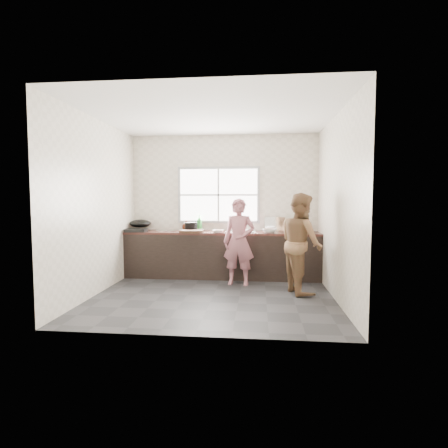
# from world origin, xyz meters

# --- Properties ---
(floor) EXTENTS (3.60, 3.20, 0.01)m
(floor) POSITION_xyz_m (0.00, 0.00, -0.01)
(floor) COLOR #29292C
(floor) RESTS_ON ground
(ceiling) EXTENTS (3.60, 3.20, 0.01)m
(ceiling) POSITION_xyz_m (0.00, 0.00, 2.71)
(ceiling) COLOR silver
(ceiling) RESTS_ON wall_back
(wall_back) EXTENTS (3.60, 0.01, 2.70)m
(wall_back) POSITION_xyz_m (0.00, 1.60, 1.35)
(wall_back) COLOR beige
(wall_back) RESTS_ON ground
(wall_left) EXTENTS (0.01, 3.20, 2.70)m
(wall_left) POSITION_xyz_m (-1.80, 0.00, 1.35)
(wall_left) COLOR beige
(wall_left) RESTS_ON ground
(wall_right) EXTENTS (0.01, 3.20, 2.70)m
(wall_right) POSITION_xyz_m (1.80, 0.00, 1.35)
(wall_right) COLOR silver
(wall_right) RESTS_ON ground
(wall_front) EXTENTS (3.60, 0.01, 2.70)m
(wall_front) POSITION_xyz_m (0.00, -1.60, 1.35)
(wall_front) COLOR beige
(wall_front) RESTS_ON ground
(cabinet) EXTENTS (3.60, 0.62, 0.82)m
(cabinet) POSITION_xyz_m (0.00, 1.29, 0.41)
(cabinet) COLOR black
(cabinet) RESTS_ON floor
(countertop) EXTENTS (3.60, 0.64, 0.04)m
(countertop) POSITION_xyz_m (0.00, 1.29, 0.84)
(countertop) COLOR #3C1E18
(countertop) RESTS_ON cabinet
(sink) EXTENTS (0.55, 0.45, 0.02)m
(sink) POSITION_xyz_m (0.35, 1.29, 0.86)
(sink) COLOR silver
(sink) RESTS_ON countertop
(faucet) EXTENTS (0.02, 0.02, 0.30)m
(faucet) POSITION_xyz_m (0.35, 1.49, 1.01)
(faucet) COLOR silver
(faucet) RESTS_ON countertop
(window_frame) EXTENTS (1.60, 0.05, 1.10)m
(window_frame) POSITION_xyz_m (-0.10, 1.59, 1.55)
(window_frame) COLOR #9EA0A5
(window_frame) RESTS_ON wall_back
(window_glazing) EXTENTS (1.50, 0.01, 1.00)m
(window_glazing) POSITION_xyz_m (-0.10, 1.57, 1.55)
(window_glazing) COLOR white
(window_glazing) RESTS_ON window_frame
(woman) EXTENTS (0.54, 0.39, 1.39)m
(woman) POSITION_xyz_m (0.35, 0.74, 0.69)
(woman) COLOR #AA6671
(woman) RESTS_ON floor
(person_side) EXTENTS (0.79, 0.90, 1.57)m
(person_side) POSITION_xyz_m (1.35, 0.33, 0.78)
(person_side) COLOR brown
(person_side) RESTS_ON floor
(cutting_board) EXTENTS (0.55, 0.55, 0.05)m
(cutting_board) POSITION_xyz_m (-0.54, 1.08, 0.88)
(cutting_board) COLOR #331F13
(cutting_board) RESTS_ON countertop
(cleaver) EXTENTS (0.18, 0.10, 0.01)m
(cleaver) POSITION_xyz_m (-0.36, 1.33, 0.90)
(cleaver) COLOR #B7B8BE
(cleaver) RESTS_ON cutting_board
(bowl_mince) EXTENTS (0.25, 0.25, 0.05)m
(bowl_mince) POSITION_xyz_m (-0.05, 1.08, 0.89)
(bowl_mince) COLOR white
(bowl_mince) RESTS_ON countertop
(bowl_crabs) EXTENTS (0.26, 0.26, 0.07)m
(bowl_crabs) POSITION_xyz_m (0.87, 1.08, 0.89)
(bowl_crabs) COLOR silver
(bowl_crabs) RESTS_ON countertop
(bowl_held) EXTENTS (0.27, 0.27, 0.07)m
(bowl_held) POSITION_xyz_m (0.43, 1.20, 0.89)
(bowl_held) COLOR white
(bowl_held) RESTS_ON countertop
(black_pot) EXTENTS (0.26, 0.26, 0.17)m
(black_pot) POSITION_xyz_m (-0.59, 1.31, 0.95)
(black_pot) COLOR black
(black_pot) RESTS_ON countertop
(plate_food) EXTENTS (0.22, 0.22, 0.02)m
(plate_food) POSITION_xyz_m (-0.58, 1.26, 0.87)
(plate_food) COLOR white
(plate_food) RESTS_ON countertop
(bottle_green) EXTENTS (0.15, 0.15, 0.30)m
(bottle_green) POSITION_xyz_m (-0.47, 1.52, 1.01)
(bottle_green) COLOR #2C8934
(bottle_green) RESTS_ON countertop
(bottle_brown_tall) EXTENTS (0.11, 0.11, 0.19)m
(bottle_brown_tall) POSITION_xyz_m (-0.70, 1.37, 0.95)
(bottle_brown_tall) COLOR #4D2313
(bottle_brown_tall) RESTS_ON countertop
(bottle_brown_short) EXTENTS (0.16, 0.16, 0.19)m
(bottle_brown_short) POSITION_xyz_m (-0.73, 1.52, 0.95)
(bottle_brown_short) COLOR #411810
(bottle_brown_short) RESTS_ON countertop
(glass_jar) EXTENTS (0.09, 0.09, 0.10)m
(glass_jar) POSITION_xyz_m (-0.72, 1.52, 0.91)
(glass_jar) COLOR silver
(glass_jar) RESTS_ON countertop
(burner) EXTENTS (0.43, 0.43, 0.06)m
(burner) POSITION_xyz_m (-1.61, 1.13, 0.89)
(burner) COLOR black
(burner) RESTS_ON countertop
(wok) EXTENTS (0.52, 0.52, 0.15)m
(wok) POSITION_xyz_m (-1.61, 1.38, 1.00)
(wok) COLOR black
(wok) RESTS_ON burner
(dish_rack) EXTENTS (0.38, 0.27, 0.28)m
(dish_rack) POSITION_xyz_m (0.98, 1.42, 1.00)
(dish_rack) COLOR white
(dish_rack) RESTS_ON countertop
(pot_lid_left) EXTENTS (0.28, 0.28, 0.01)m
(pot_lid_left) POSITION_xyz_m (-1.01, 1.31, 0.87)
(pot_lid_left) COLOR #A6A9AD
(pot_lid_left) RESTS_ON countertop
(pot_lid_right) EXTENTS (0.33, 0.33, 0.01)m
(pot_lid_right) POSITION_xyz_m (-1.16, 1.35, 0.87)
(pot_lid_right) COLOR silver
(pot_lid_right) RESTS_ON countertop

